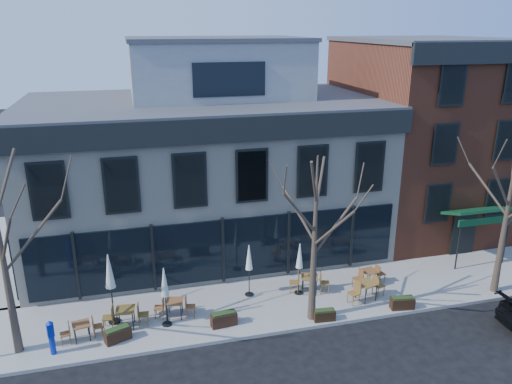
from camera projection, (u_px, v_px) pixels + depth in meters
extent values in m
plane|color=black|center=(224.00, 285.00, 23.89)|extent=(120.00, 120.00, 0.00)
cube|color=gray|center=(303.00, 298.00, 22.67)|extent=(33.50, 4.70, 0.15)
cube|color=beige|center=(205.00, 176.00, 27.20)|extent=(18.00, 10.00, 8.00)
cube|color=#47474C|center=(202.00, 102.00, 25.91)|extent=(18.30, 10.30, 0.30)
cube|color=black|center=(220.00, 131.00, 21.38)|extent=(18.30, 0.25, 1.10)
cube|color=black|center=(14.00, 119.00, 23.90)|extent=(0.25, 10.30, 1.10)
cube|color=black|center=(223.00, 250.00, 23.23)|extent=(17.20, 0.12, 3.00)
cube|color=black|center=(29.00, 236.00, 24.80)|extent=(0.12, 7.50, 3.00)
cube|color=gray|center=(217.00, 69.00, 26.58)|extent=(9.00, 6.50, 3.00)
cube|color=brown|center=(419.00, 137.00, 29.83)|extent=(8.00, 10.00, 11.00)
cube|color=#47474C|center=(429.00, 40.00, 28.06)|extent=(8.20, 10.20, 0.25)
cube|color=black|center=(490.00, 53.00, 23.51)|extent=(8.20, 0.25, 1.00)
cube|color=#0C371D|center=(477.00, 211.00, 25.29)|extent=(3.20, 1.66, 0.67)
cube|color=black|center=(463.00, 235.00, 26.55)|extent=(1.40, 0.10, 2.50)
cone|color=#382B21|center=(2.00, 256.00, 17.62)|extent=(0.34, 0.34, 7.92)
cylinder|color=#382B21|center=(33.00, 236.00, 17.87)|extent=(2.23, 0.50, 2.48)
cylinder|color=#382B21|center=(6.00, 241.00, 16.54)|extent=(1.03, 2.04, 2.28)
cone|color=#382B21|center=(314.00, 241.00, 19.86)|extent=(0.34, 0.34, 7.04)
cylinder|color=#382B21|center=(335.00, 226.00, 20.08)|extent=(2.00, 0.46, 2.21)
cylinder|color=#382B21|center=(298.00, 213.00, 20.26)|extent=(0.93, 1.84, 1.91)
cylinder|color=#382B21|center=(300.00, 213.00, 18.99)|extent=(1.61, 0.68, 1.97)
cylinder|color=#382B21|center=(333.00, 229.00, 18.90)|extent=(0.93, 1.83, 2.03)
cone|color=#382B21|center=(507.00, 215.00, 21.94)|extent=(0.34, 0.34, 7.48)
cylinder|color=#382B21|center=(487.00, 189.00, 22.36)|extent=(0.98, 1.94, 2.03)
cylinder|color=#382B21|center=(501.00, 187.00, 21.02)|extent=(1.71, 0.71, 2.09)
cylinder|color=#0C27A7|center=(52.00, 345.00, 18.58)|extent=(0.22, 0.22, 0.76)
cube|color=#0C27A7|center=(50.00, 330.00, 18.38)|extent=(0.29, 0.26, 0.54)
cone|color=#0C27A7|center=(49.00, 322.00, 18.27)|extent=(0.28, 0.28, 0.13)
cube|color=brown|center=(81.00, 324.00, 19.33)|extent=(0.76, 0.76, 0.04)
cylinder|color=black|center=(76.00, 337.00, 19.11)|extent=(0.04, 0.04, 0.67)
cylinder|color=black|center=(90.00, 334.00, 19.33)|extent=(0.04, 0.04, 0.67)
cylinder|color=black|center=(74.00, 330.00, 19.56)|extent=(0.04, 0.04, 0.67)
cylinder|color=black|center=(88.00, 327.00, 19.77)|extent=(0.04, 0.04, 0.67)
cube|color=brown|center=(125.00, 310.00, 20.13)|extent=(0.82, 0.82, 0.04)
cylinder|color=black|center=(118.00, 323.00, 19.93)|extent=(0.04, 0.04, 0.77)
cylinder|color=black|center=(133.00, 322.00, 20.02)|extent=(0.04, 0.04, 0.77)
cylinder|color=black|center=(119.00, 315.00, 20.49)|extent=(0.04, 0.04, 0.77)
cylinder|color=black|center=(134.00, 314.00, 20.58)|extent=(0.04, 0.04, 0.77)
cube|color=brown|center=(174.00, 301.00, 20.84)|extent=(0.83, 0.83, 0.04)
cylinder|color=black|center=(167.00, 313.00, 20.67)|extent=(0.04, 0.04, 0.72)
cylinder|color=black|center=(181.00, 312.00, 20.70)|extent=(0.04, 0.04, 0.72)
cylinder|color=black|center=(169.00, 306.00, 21.21)|extent=(0.04, 0.04, 0.72)
cylinder|color=black|center=(182.00, 305.00, 21.24)|extent=(0.04, 0.04, 0.72)
cube|color=brown|center=(310.00, 277.00, 22.76)|extent=(0.94, 0.94, 0.04)
cylinder|color=black|center=(303.00, 288.00, 22.62)|extent=(0.04, 0.04, 0.77)
cylinder|color=black|center=(316.00, 288.00, 22.59)|extent=(0.04, 0.04, 0.77)
cylinder|color=black|center=(303.00, 281.00, 23.19)|extent=(0.04, 0.04, 0.77)
cylinder|color=black|center=(315.00, 281.00, 23.16)|extent=(0.04, 0.04, 0.77)
cube|color=brown|center=(367.00, 283.00, 22.14)|extent=(0.96, 0.96, 0.04)
cylinder|color=black|center=(365.00, 296.00, 21.87)|extent=(0.04, 0.04, 0.81)
cylinder|color=black|center=(376.00, 293.00, 22.16)|extent=(0.04, 0.04, 0.81)
cylinder|color=black|center=(356.00, 290.00, 22.38)|extent=(0.04, 0.04, 0.81)
cylinder|color=black|center=(367.00, 287.00, 22.67)|extent=(0.04, 0.04, 0.81)
cube|color=brown|center=(369.00, 271.00, 23.43)|extent=(0.79, 0.79, 0.04)
cylinder|color=black|center=(367.00, 282.00, 23.20)|extent=(0.04, 0.04, 0.71)
cylinder|color=black|center=(377.00, 279.00, 23.41)|extent=(0.04, 0.04, 0.71)
cylinder|color=black|center=(361.00, 276.00, 23.68)|extent=(0.04, 0.04, 0.71)
cylinder|color=black|center=(370.00, 274.00, 23.89)|extent=(0.04, 0.04, 0.71)
cylinder|color=black|center=(114.00, 321.00, 20.68)|extent=(0.49, 0.49, 0.07)
cylinder|color=black|center=(112.00, 296.00, 20.30)|extent=(0.06, 0.06, 2.46)
cone|color=beige|center=(109.00, 271.00, 19.95)|extent=(0.40, 0.40, 1.45)
cylinder|color=black|center=(167.00, 324.00, 20.49)|extent=(0.41, 0.41, 0.06)
cylinder|color=black|center=(166.00, 303.00, 20.17)|extent=(0.05, 0.05, 2.07)
cone|color=beige|center=(164.00, 282.00, 19.87)|extent=(0.34, 0.34, 1.22)
cylinder|color=black|center=(249.00, 294.00, 22.75)|extent=(0.40, 0.40, 0.05)
cylinder|color=black|center=(249.00, 275.00, 22.44)|extent=(0.05, 0.05, 1.99)
cone|color=silver|center=(249.00, 257.00, 22.15)|extent=(0.33, 0.33, 1.18)
cylinder|color=black|center=(299.00, 293.00, 22.90)|extent=(0.40, 0.40, 0.05)
cylinder|color=black|center=(299.00, 274.00, 22.59)|extent=(0.05, 0.05, 1.99)
cone|color=silver|center=(300.00, 256.00, 22.30)|extent=(0.33, 0.33, 1.18)
cube|color=black|center=(118.00, 335.00, 19.39)|extent=(1.08, 0.74, 0.50)
cube|color=#1E3314|center=(117.00, 329.00, 19.31)|extent=(0.96, 0.63, 0.08)
cube|color=#311B10|center=(224.00, 319.00, 20.39)|extent=(1.11, 0.56, 0.53)
cube|color=#1E3314|center=(224.00, 313.00, 20.30)|extent=(0.99, 0.46, 0.09)
cube|color=black|center=(324.00, 315.00, 20.74)|extent=(0.92, 0.44, 0.45)
cube|color=#1E3314|center=(325.00, 310.00, 20.67)|extent=(0.83, 0.36, 0.07)
cube|color=black|center=(402.00, 303.00, 21.60)|extent=(1.06, 0.55, 0.51)
cube|color=#1E3314|center=(403.00, 298.00, 21.51)|extent=(0.95, 0.46, 0.08)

